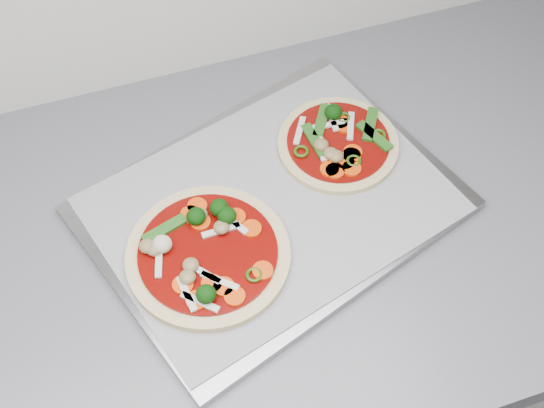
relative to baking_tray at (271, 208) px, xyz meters
name	(u,v)px	position (x,y,z in m)	size (l,w,h in m)	color
base_cabinet	(459,311)	(0.36, -0.02, -0.48)	(3.60, 0.60, 0.86)	#B4B4B2
countertop	(526,164)	(0.36, -0.02, -0.03)	(3.60, 0.60, 0.04)	slate
baking_tray	(271,208)	(0.00, 0.00, 0.00)	(0.44, 0.33, 0.01)	gray
parchment	(271,204)	(0.00, 0.00, 0.01)	(0.42, 0.31, 0.00)	gray
pizza_left	(207,252)	(-0.10, -0.05, 0.02)	(0.26, 0.26, 0.03)	beige
pizza_right	(338,143)	(0.11, 0.06, 0.02)	(0.21, 0.21, 0.03)	beige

